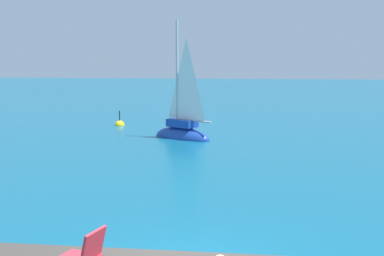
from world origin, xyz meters
name	(u,v)px	position (x,y,z in m)	size (l,w,h in m)	color
sailboat_near	(182,131)	(-2.33, 15.28, 0.34)	(3.36, 2.67, 6.21)	#193D99
beach_chair	(84,254)	(-1.17, -2.59, 1.33)	(0.70, 0.62, 0.80)	#E03342
marker_buoy	(120,125)	(-6.56, 19.43, 0.01)	(0.56, 0.56, 1.13)	yellow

